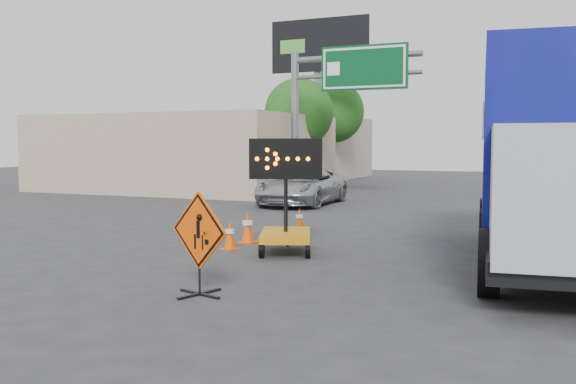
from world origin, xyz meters
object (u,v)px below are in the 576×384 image
Objects in this scene: arrow_board at (286,227)px; pickup_truck at (302,186)px; box_truck at (558,170)px; construction_sign at (199,240)px.

pickup_truck is at bearing 88.71° from arrow_board.
arrow_board is at bearing -71.95° from pickup_truck.
arrow_board is 0.28× the size of box_truck.
box_truck is at bearing -48.71° from pickup_truck.
construction_sign is at bearing -143.31° from box_truck.
pickup_truck is (-4.23, 11.03, 0.16)m from arrow_board.
pickup_truck is at bearing 126.97° from box_truck.
box_truck is (5.71, 0.81, 1.39)m from arrow_board.
arrow_board reaches higher than pickup_truck.
construction_sign is at bearing -76.23° from pickup_truck.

